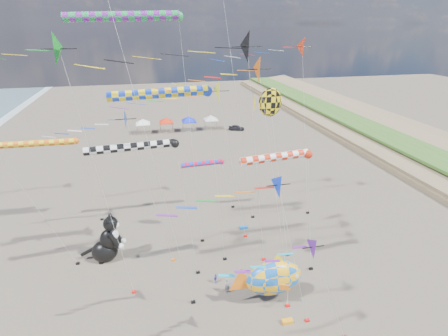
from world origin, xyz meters
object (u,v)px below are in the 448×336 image
object	(u,v)px
person_adult	(227,286)
parked_car	(236,128)
cat_inflatable	(106,237)
fish_inflatable	(273,278)
child_blue	(216,278)
child_green	(268,269)

from	to	relation	value
person_adult	parked_car	world-z (taller)	person_adult
cat_inflatable	fish_inflatable	xyz separation A→B (m)	(14.25, -9.25, -0.20)
person_adult	parked_car	bearing A→B (deg)	56.32
cat_inflatable	parked_car	bearing A→B (deg)	69.92
cat_inflatable	child_blue	distance (m)	11.79
parked_car	child_blue	bearing A→B (deg)	-173.68
child_green	parked_car	distance (m)	49.03
child_green	child_blue	bearing A→B (deg)	170.98
cat_inflatable	person_adult	world-z (taller)	cat_inflatable
cat_inflatable	parked_car	size ratio (longest dim) A/B	1.49
fish_inflatable	parked_car	distance (m)	52.51
cat_inflatable	child_green	size ratio (longest dim) A/B	4.86
cat_inflatable	parked_car	world-z (taller)	cat_inflatable
fish_inflatable	person_adult	xyz separation A→B (m)	(-3.56, 1.79, -1.67)
cat_inflatable	child_green	xyz separation A→B (m)	(15.10, -5.91, -2.08)
fish_inflatable	person_adult	size ratio (longest dim) A/B	4.32
cat_inflatable	person_adult	xyz separation A→B (m)	(10.69, -7.46, -1.87)
person_adult	child_blue	size ratio (longest dim) A/B	1.59
child_green	child_blue	xyz separation A→B (m)	(-5.16, -0.06, -0.07)
fish_inflatable	child_blue	distance (m)	5.75
fish_inflatable	parked_car	size ratio (longest dim) A/B	1.85
cat_inflatable	child_green	bearing A→B (deg)	-11.07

